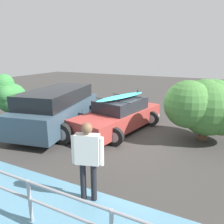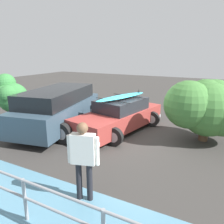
{
  "view_description": "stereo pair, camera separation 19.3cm",
  "coord_description": "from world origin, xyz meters",
  "px_view_note": "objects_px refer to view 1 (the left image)",
  "views": [
    {
      "loc": [
        -2.89,
        7.93,
        3.22
      ],
      "look_at": [
        0.72,
        0.52,
        0.95
      ],
      "focal_mm": 35.0,
      "sensor_mm": 36.0,
      "label": 1
    },
    {
      "loc": [
        -3.06,
        7.84,
        3.22
      ],
      "look_at": [
        0.72,
        0.52,
        0.95
      ],
      "focal_mm": 35.0,
      "sensor_mm": 36.0,
      "label": 2
    }
  ],
  "objects_px": {
    "person_bystander": "(88,155)",
    "bush_near_left": "(207,106)",
    "suv_car": "(58,108)",
    "bush_near_right": "(9,96)",
    "sedan_car": "(119,115)"
  },
  "relations": [
    {
      "from": "person_bystander",
      "to": "bush_near_left",
      "type": "distance_m",
      "value": 5.25
    },
    {
      "from": "person_bystander",
      "to": "bush_near_left",
      "type": "bearing_deg",
      "value": -112.98
    },
    {
      "from": "suv_car",
      "to": "bush_near_left",
      "type": "height_order",
      "value": "bush_near_left"
    },
    {
      "from": "bush_near_left",
      "to": "suv_car",
      "type": "bearing_deg",
      "value": 13.39
    },
    {
      "from": "bush_near_left",
      "to": "bush_near_right",
      "type": "height_order",
      "value": "bush_near_right"
    },
    {
      "from": "person_bystander",
      "to": "suv_car",
      "type": "bearing_deg",
      "value": -43.21
    },
    {
      "from": "sedan_car",
      "to": "bush_near_right",
      "type": "bearing_deg",
      "value": 23.25
    },
    {
      "from": "bush_near_left",
      "to": "person_bystander",
      "type": "bearing_deg",
      "value": 67.02
    },
    {
      "from": "bush_near_left",
      "to": "bush_near_right",
      "type": "bearing_deg",
      "value": 16.23
    },
    {
      "from": "suv_car",
      "to": "person_bystander",
      "type": "xyz_separation_m",
      "value": [
        -3.69,
        3.47,
        0.19
      ]
    },
    {
      "from": "person_bystander",
      "to": "bush_near_right",
      "type": "height_order",
      "value": "bush_near_right"
    },
    {
      "from": "sedan_car",
      "to": "person_bystander",
      "type": "bearing_deg",
      "value": 105.94
    },
    {
      "from": "suv_car",
      "to": "bush_near_left",
      "type": "xyz_separation_m",
      "value": [
        -5.74,
        -1.37,
        0.42
      ]
    },
    {
      "from": "suv_car",
      "to": "bush_near_right",
      "type": "height_order",
      "value": "bush_near_right"
    },
    {
      "from": "person_bystander",
      "to": "bush_near_right",
      "type": "distance_m",
      "value": 6.13
    }
  ]
}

